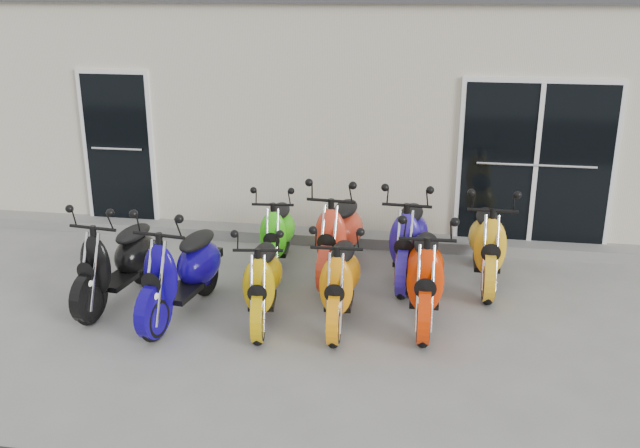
% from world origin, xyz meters
% --- Properties ---
extents(ground, '(80.00, 80.00, 0.00)m').
position_xyz_m(ground, '(0.00, 0.00, 0.00)').
color(ground, gray).
rests_on(ground, ground).
extents(building, '(14.00, 6.00, 3.20)m').
position_xyz_m(building, '(0.00, 5.20, 1.60)').
color(building, beige).
rests_on(building, ground).
extents(front_step, '(14.00, 0.40, 0.15)m').
position_xyz_m(front_step, '(0.00, 2.02, 0.07)').
color(front_step, gray).
rests_on(front_step, ground).
extents(door_left, '(1.07, 0.08, 2.22)m').
position_xyz_m(door_left, '(-3.20, 2.17, 1.26)').
color(door_left, black).
rests_on(door_left, front_step).
extents(door_right, '(2.02, 0.08, 2.22)m').
position_xyz_m(door_right, '(2.60, 2.17, 1.26)').
color(door_right, black).
rests_on(door_right, front_step).
extents(scooter_front_black, '(0.83, 1.77, 1.26)m').
position_xyz_m(scooter_front_black, '(-2.15, -0.31, 0.63)').
color(scooter_front_black, black).
rests_on(scooter_front_black, ground).
extents(scooter_front_blue, '(0.89, 1.86, 1.32)m').
position_xyz_m(scooter_front_blue, '(-1.32, -0.52, 0.66)').
color(scooter_front_blue, '#100380').
rests_on(scooter_front_blue, ground).
extents(scooter_front_orange_a, '(0.80, 1.64, 1.16)m').
position_xyz_m(scooter_front_orange_a, '(-0.43, -0.50, 0.58)').
color(scooter_front_orange_a, '#CFA309').
rests_on(scooter_front_orange_a, ground).
extents(scooter_front_orange_b, '(0.67, 1.66, 1.21)m').
position_xyz_m(scooter_front_orange_b, '(0.38, -0.39, 0.60)').
color(scooter_front_orange_b, orange).
rests_on(scooter_front_orange_b, ground).
extents(scooter_front_red, '(0.68, 1.79, 1.31)m').
position_xyz_m(scooter_front_red, '(1.26, -0.19, 0.66)').
color(scooter_front_red, red).
rests_on(scooter_front_red, ground).
extents(scooter_back_green, '(0.73, 1.63, 1.17)m').
position_xyz_m(scooter_back_green, '(-0.61, 1.01, 0.58)').
color(scooter_back_green, '#3CE117').
rests_on(scooter_back_green, ground).
extents(scooter_back_red, '(0.80, 1.85, 1.33)m').
position_xyz_m(scooter_back_red, '(0.18, 0.90, 0.67)').
color(scooter_back_red, red).
rests_on(scooter_back_red, ground).
extents(scooter_back_blue, '(0.73, 1.80, 1.31)m').
position_xyz_m(scooter_back_blue, '(1.03, 0.91, 0.66)').
color(scooter_back_blue, '#2A199B').
rests_on(scooter_back_blue, ground).
extents(scooter_back_yellow, '(0.64, 1.75, 1.29)m').
position_xyz_m(scooter_back_yellow, '(1.97, 0.92, 0.65)').
color(scooter_back_yellow, gold).
rests_on(scooter_back_yellow, ground).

